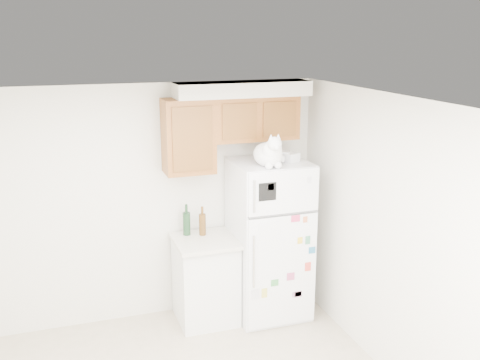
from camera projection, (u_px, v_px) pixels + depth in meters
name	position (u px, v px, depth m)	size (l,w,h in m)	color
room_shell	(190.00, 216.00, 4.13)	(3.84, 4.04, 2.52)	silver
refrigerator	(269.00, 239.00, 5.96)	(0.76, 0.78, 1.70)	white
base_counter	(206.00, 279.00, 5.91)	(0.64, 0.64, 0.92)	white
cat	(270.00, 153.00, 5.50)	(0.34, 0.50, 0.35)	white
storage_box_back	(281.00, 156.00, 5.78)	(0.18, 0.13, 0.10)	white
storage_box_front	(291.00, 158.00, 5.72)	(0.15, 0.11, 0.09)	white
bottle_green	(187.00, 220.00, 5.86)	(0.08, 0.08, 0.33)	#19381E
bottle_amber	(202.00, 221.00, 5.86)	(0.07, 0.07, 0.31)	#593814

